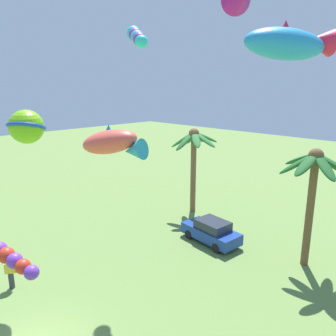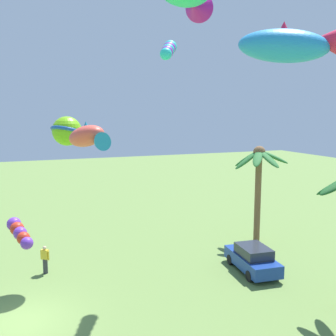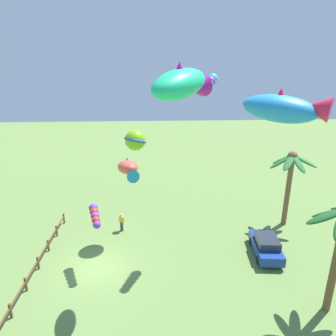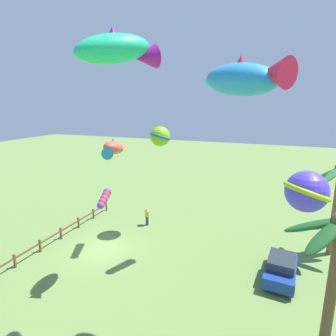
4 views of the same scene
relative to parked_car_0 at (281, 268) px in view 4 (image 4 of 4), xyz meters
name	(u,v)px [view 4 (image 4 of 4)]	position (x,y,z in m)	size (l,w,h in m)	color
ground_plane	(103,249)	(0.98, -12.25, -0.75)	(120.00, 120.00, 0.00)	olive
rail_fence	(61,232)	(0.80, -16.27, -0.17)	(12.91, 0.12, 0.95)	brown
parked_car_0	(281,268)	(0.00, 0.00, 0.00)	(4.05, 2.08, 1.51)	navy
spectator_0	(147,216)	(-4.02, -10.99, 0.06)	(0.41, 0.46, 1.59)	#38383D
kite_ball_0	(307,191)	(8.54, -0.07, 7.48)	(1.74, 1.73, 1.14)	#503CEE
kite_tube_1	(222,76)	(-1.67, -4.47, 11.47)	(2.33, 1.56, 1.30)	#2BD8D1
kite_fish_2	(113,148)	(3.14, -9.60, 7.30)	(2.59, 1.65, 1.18)	#EE5344
kite_ball_3	(160,136)	(-3.73, -9.56, 7.23)	(2.45, 2.45, 1.59)	#77C819
kite_fish_4	(118,50)	(6.44, -7.05, 11.87)	(3.55, 3.20, 1.60)	#20D287
kite_fish_5	(244,78)	(5.28, -2.28, 10.75)	(3.42, 3.95, 1.66)	#258ED8
kite_tube_6	(105,198)	(0.48, -12.20, 3.13)	(2.17, 1.05, 0.99)	purple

